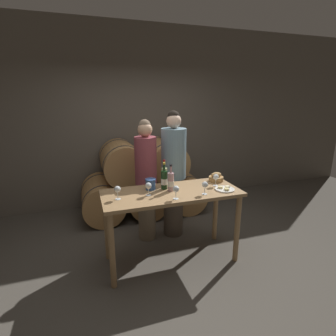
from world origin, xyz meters
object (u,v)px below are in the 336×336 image
(bread_basket, at_px, (216,178))
(wine_glass_far_left, at_px, (117,190))
(person_left, at_px, (146,180))
(wine_glass_right, at_px, (205,185))
(wine_bottle_white, at_px, (164,176))
(wine_glass_center, at_px, (176,189))
(wine_glass_far_right, at_px, (216,177))
(cheese_plate, at_px, (225,189))
(blue_crock, at_px, (150,184))
(person_right, at_px, (173,174))
(wine_bottle_red, at_px, (164,180))
(wine_glass_left, at_px, (148,186))
(wine_bottle_rose, at_px, (171,182))
(tasting_table, at_px, (172,202))

(bread_basket, height_order, wine_glass_far_left, wine_glass_far_left)
(person_left, xyz_separation_m, wine_glass_right, (0.49, -0.81, 0.14))
(wine_bottle_white, height_order, wine_glass_center, wine_bottle_white)
(person_left, bearing_deg, bread_basket, -27.12)
(wine_glass_right, height_order, wine_glass_far_right, same)
(person_left, height_order, wine_glass_right, person_left)
(cheese_plate, height_order, wine_glass_right, wine_glass_right)
(wine_bottle_white, xyz_separation_m, blue_crock, (-0.20, -0.10, -0.04))
(wine_glass_far_left, distance_m, wine_glass_right, 0.97)
(person_right, relative_size, wine_glass_far_left, 11.91)
(wine_bottle_red, height_order, blue_crock, wine_bottle_red)
(person_left, height_order, wine_glass_far_left, person_left)
(bread_basket, relative_size, wine_glass_far_right, 1.25)
(wine_glass_left, bearing_deg, wine_glass_center, -37.54)
(bread_basket, xyz_separation_m, wine_glass_center, (-0.71, -0.41, 0.07))
(wine_bottle_rose, bearing_deg, wine_bottle_white, 93.17)
(wine_glass_center, relative_size, wine_glass_right, 1.00)
(person_right, bearing_deg, tasting_table, -111.46)
(wine_bottle_red, bearing_deg, cheese_plate, -21.07)
(wine_bottle_white, distance_m, bread_basket, 0.70)
(wine_bottle_rose, relative_size, wine_glass_left, 2.12)
(bread_basket, xyz_separation_m, cheese_plate, (-0.06, -0.33, -0.04))
(blue_crock, height_order, wine_glass_left, wine_glass_left)
(wine_bottle_rose, height_order, cheese_plate, wine_bottle_rose)
(wine_glass_center, xyz_separation_m, wine_glass_far_right, (0.62, 0.25, 0.00))
(person_right, distance_m, wine_glass_right, 0.82)
(person_right, xyz_separation_m, blue_crock, (-0.45, -0.46, 0.06))
(cheese_plate, distance_m, wine_glass_left, 0.92)
(wine_bottle_rose, distance_m, wine_glass_center, 0.26)
(person_left, bearing_deg, wine_bottle_rose, -74.72)
(wine_glass_right, bearing_deg, wine_bottle_white, 127.05)
(wine_bottle_white, bearing_deg, wine_bottle_red, -107.86)
(bread_basket, bearing_deg, wine_bottle_white, 174.35)
(wine_glass_left, bearing_deg, wine_bottle_rose, 12.76)
(person_left, relative_size, wine_glass_far_left, 11.21)
(wine_glass_left, bearing_deg, person_right, 50.82)
(blue_crock, relative_size, wine_glass_far_left, 0.87)
(wine_bottle_red, height_order, wine_glass_left, wine_bottle_red)
(person_right, height_order, wine_bottle_white, person_right)
(wine_bottle_white, bearing_deg, tasting_table, -87.41)
(person_left, relative_size, wine_bottle_rose, 5.29)
(blue_crock, xyz_separation_m, wine_glass_right, (0.54, -0.35, 0.04))
(wine_glass_center, bearing_deg, bread_basket, 30.15)
(person_left, xyz_separation_m, wine_glass_far_right, (0.74, -0.59, 0.14))
(person_left, xyz_separation_m, cheese_plate, (0.78, -0.76, 0.04))
(wine_bottle_white, relative_size, blue_crock, 2.47)
(tasting_table, bearing_deg, cheese_plate, -13.38)
(wine_glass_center, bearing_deg, tasting_table, 82.21)
(wine_glass_far_left, xyz_separation_m, wine_glass_center, (0.60, -0.19, 0.00))
(person_right, xyz_separation_m, bread_basket, (0.44, -0.43, 0.03))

